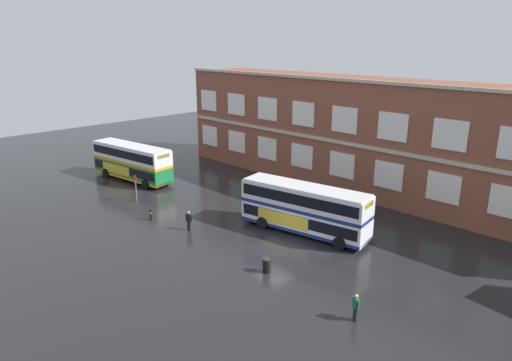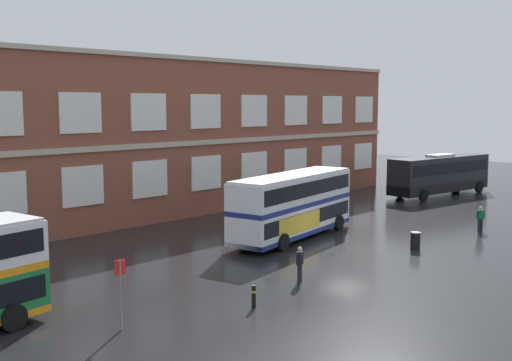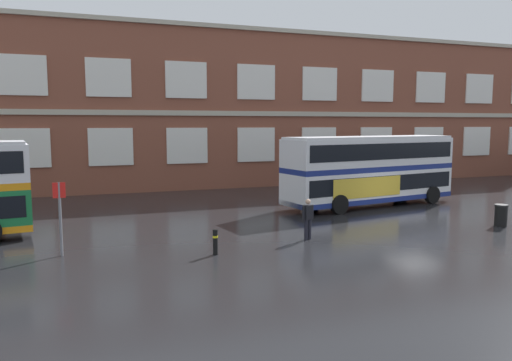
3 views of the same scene
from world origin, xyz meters
name	(u,v)px [view 3 (image 3 of 3)]	position (x,y,z in m)	size (l,w,h in m)	color
ground_plane	(392,210)	(0.00, 2.00, 0.00)	(120.00, 120.00, 0.00)	black
brick_terminal_building	(269,112)	(-1.08, 17.98, 5.78)	(52.49, 8.19, 11.86)	brown
double_decker_middle	(370,169)	(-0.27, 3.82, 2.15)	(11.28, 4.40, 4.07)	silver
waiting_passenger	(308,217)	(-7.42, -2.64, 0.93)	(0.63, 0.36, 1.70)	black
bus_stand_flag	(60,212)	(-16.99, -1.92, 1.64)	(0.44, 0.10, 2.70)	slate
station_litter_bin	(501,215)	(2.29, -3.32, 0.52)	(0.60, 0.60, 1.03)	black
safety_bollard_west	(215,242)	(-11.68, -3.69, 0.49)	(0.19, 0.19, 0.95)	black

